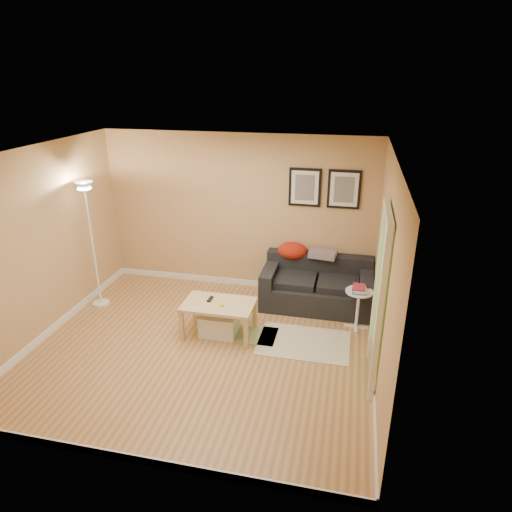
{
  "coord_description": "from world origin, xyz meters",
  "views": [
    {
      "loc": [
        1.82,
        -4.89,
        3.48
      ],
      "look_at": [
        0.55,
        0.85,
        1.05
      ],
      "focal_mm": 31.57,
      "sensor_mm": 36.0,
      "label": 1
    }
  ],
  "objects_px": {
    "coffee_table": "(219,319)",
    "floor_lamp": "(93,249)",
    "storage_bin": "(219,324)",
    "side_table": "(358,309)",
    "book_stack": "(359,289)",
    "sofa": "(317,284)"
  },
  "relations": [
    {
      "from": "coffee_table",
      "to": "storage_bin",
      "type": "xyz_separation_m",
      "value": [
        -0.0,
        -0.0,
        -0.08
      ]
    },
    {
      "from": "floor_lamp",
      "to": "storage_bin",
      "type": "bearing_deg",
      "value": -11.98
    },
    {
      "from": "sofa",
      "to": "book_stack",
      "type": "relative_size",
      "value": 6.66
    },
    {
      "from": "sofa",
      "to": "book_stack",
      "type": "height_order",
      "value": "sofa"
    },
    {
      "from": "coffee_table",
      "to": "side_table",
      "type": "height_order",
      "value": "side_table"
    },
    {
      "from": "side_table",
      "to": "book_stack",
      "type": "bearing_deg",
      "value": -98.8
    },
    {
      "from": "storage_bin",
      "to": "book_stack",
      "type": "xyz_separation_m",
      "value": [
        1.9,
        0.59,
        0.47
      ]
    },
    {
      "from": "sofa",
      "to": "side_table",
      "type": "relative_size",
      "value": 2.85
    },
    {
      "from": "sofa",
      "to": "coffee_table",
      "type": "height_order",
      "value": "sofa"
    },
    {
      "from": "sofa",
      "to": "floor_lamp",
      "type": "distance_m",
      "value": 3.5
    },
    {
      "from": "sofa",
      "to": "coffee_table",
      "type": "relative_size",
      "value": 1.72
    },
    {
      "from": "coffee_table",
      "to": "storage_bin",
      "type": "bearing_deg",
      "value": -106.06
    },
    {
      "from": "storage_bin",
      "to": "book_stack",
      "type": "relative_size",
      "value": 2.08
    },
    {
      "from": "side_table",
      "to": "sofa",
      "type": "bearing_deg",
      "value": 139.21
    },
    {
      "from": "storage_bin",
      "to": "side_table",
      "type": "relative_size",
      "value": 0.89
    },
    {
      "from": "sofa",
      "to": "coffee_table",
      "type": "distance_m",
      "value": 1.71
    },
    {
      "from": "storage_bin",
      "to": "floor_lamp",
      "type": "bearing_deg",
      "value": 168.02
    },
    {
      "from": "coffee_table",
      "to": "floor_lamp",
      "type": "xyz_separation_m",
      "value": [
        -2.12,
        0.45,
        0.7
      ]
    },
    {
      "from": "coffee_table",
      "to": "storage_bin",
      "type": "relative_size",
      "value": 1.86
    },
    {
      "from": "sofa",
      "to": "side_table",
      "type": "bearing_deg",
      "value": -40.79
    },
    {
      "from": "book_stack",
      "to": "floor_lamp",
      "type": "xyz_separation_m",
      "value": [
        -4.02,
        -0.14,
        0.31
      ]
    },
    {
      "from": "storage_bin",
      "to": "book_stack",
      "type": "bearing_deg",
      "value": 17.16
    }
  ]
}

